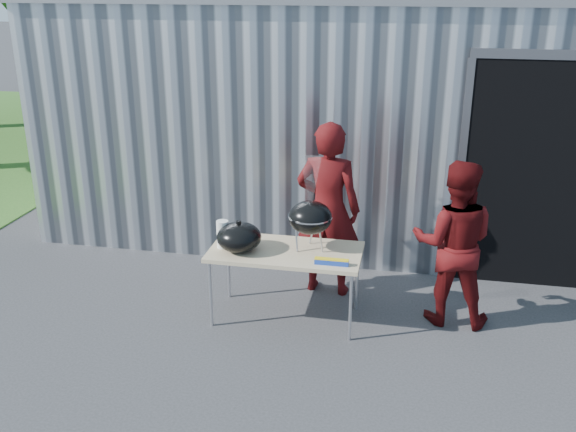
% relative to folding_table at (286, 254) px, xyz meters
% --- Properties ---
extents(ground, '(80.00, 80.00, 0.00)m').
position_rel_folding_table_xyz_m(ground, '(-0.36, -0.39, -0.71)').
color(ground, '#303032').
extents(building, '(8.20, 6.20, 3.10)m').
position_rel_folding_table_xyz_m(building, '(0.55, 4.20, 0.83)').
color(building, silver).
rests_on(building, ground).
extents(folding_table, '(1.50, 0.75, 0.75)m').
position_rel_folding_table_xyz_m(folding_table, '(0.00, 0.00, 0.00)').
color(folding_table, tan).
rests_on(folding_table, ground).
extents(kettle_grill, '(0.43, 0.43, 0.93)m').
position_rel_folding_table_xyz_m(kettle_grill, '(0.23, 0.07, 0.46)').
color(kettle_grill, black).
rests_on(kettle_grill, folding_table).
extents(grill_lid, '(0.44, 0.44, 0.32)m').
position_rel_folding_table_xyz_m(grill_lid, '(-0.45, -0.10, 0.18)').
color(grill_lid, black).
rests_on(grill_lid, folding_table).
extents(paper_towels, '(0.12, 0.12, 0.28)m').
position_rel_folding_table_xyz_m(paper_towels, '(-0.63, -0.05, 0.18)').
color(paper_towels, white).
rests_on(paper_towels, folding_table).
extents(white_tub, '(0.20, 0.15, 0.10)m').
position_rel_folding_table_xyz_m(white_tub, '(-0.55, 0.17, 0.09)').
color(white_tub, white).
rests_on(white_tub, folding_table).
extents(foil_box, '(0.32, 0.05, 0.06)m').
position_rel_folding_table_xyz_m(foil_box, '(0.49, -0.25, 0.07)').
color(foil_box, '#18379C').
rests_on(foil_box, folding_table).
extents(person_cook, '(0.73, 0.52, 1.91)m').
position_rel_folding_table_xyz_m(person_cook, '(0.32, 0.69, 0.24)').
color(person_cook, '#470A0B').
rests_on(person_cook, ground).
extents(person_bystander, '(0.84, 0.67, 1.68)m').
position_rel_folding_table_xyz_m(person_bystander, '(1.62, 0.29, 0.13)').
color(person_bystander, '#470A0B').
rests_on(person_bystander, ground).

